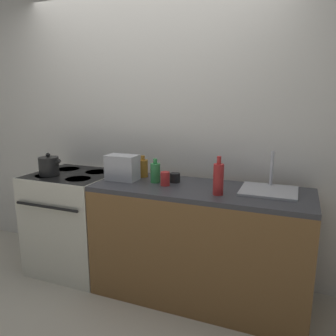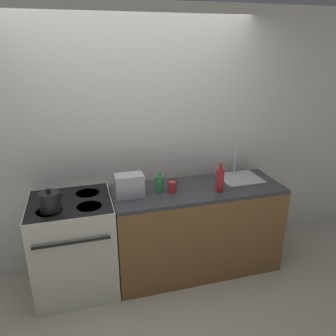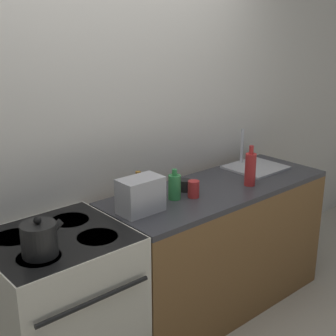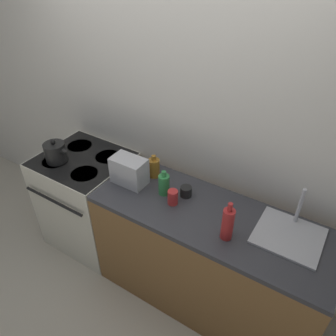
% 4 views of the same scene
% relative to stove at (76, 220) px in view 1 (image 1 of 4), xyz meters
% --- Properties ---
extents(ground_plane, '(12.00, 12.00, 0.00)m').
position_rel_stove_xyz_m(ground_plane, '(0.62, -0.34, -0.47)').
color(ground_plane, beige).
extents(wall_back, '(8.00, 0.05, 2.60)m').
position_rel_stove_xyz_m(wall_back, '(0.62, 0.39, 0.83)').
color(wall_back, silver).
rests_on(wall_back, ground_plane).
extents(stove, '(0.73, 0.71, 0.92)m').
position_rel_stove_xyz_m(stove, '(0.00, 0.00, 0.00)').
color(stove, silver).
rests_on(stove, ground_plane).
extents(counter_block, '(1.67, 0.62, 0.92)m').
position_rel_stove_xyz_m(counter_block, '(1.21, -0.03, -0.01)').
color(counter_block, brown).
rests_on(counter_block, ground_plane).
extents(kettle, '(0.22, 0.17, 0.20)m').
position_rel_stove_xyz_m(kettle, '(-0.15, -0.13, 0.53)').
color(kettle, black).
rests_on(kettle, stove).
extents(toaster, '(0.26, 0.16, 0.21)m').
position_rel_stove_xyz_m(toaster, '(0.54, -0.03, 0.55)').
color(toaster, '#BCBCC1').
rests_on(toaster, counter_block).
extents(sink_tray, '(0.40, 0.37, 0.28)m').
position_rel_stove_xyz_m(sink_tray, '(1.71, 0.07, 0.46)').
color(sink_tray, '#B7B7BC').
rests_on(sink_tray, counter_block).
extents(bottle_green, '(0.08, 0.08, 0.19)m').
position_rel_stove_xyz_m(bottle_green, '(0.83, -0.01, 0.53)').
color(bottle_green, '#338C47').
rests_on(bottle_green, counter_block).
extents(bottle_amber, '(0.09, 0.09, 0.19)m').
position_rel_stove_xyz_m(bottle_amber, '(0.65, 0.13, 0.53)').
color(bottle_amber, '#9E6B23').
rests_on(bottle_amber, counter_block).
extents(bottle_red, '(0.07, 0.07, 0.28)m').
position_rel_stove_xyz_m(bottle_red, '(1.38, -0.16, 0.56)').
color(bottle_red, '#B72828').
rests_on(bottle_red, counter_block).
extents(cup_black, '(0.08, 0.08, 0.08)m').
position_rel_stove_xyz_m(cup_black, '(0.97, 0.05, 0.49)').
color(cup_black, black).
rests_on(cup_black, counter_block).
extents(cup_red, '(0.07, 0.07, 0.11)m').
position_rel_stove_xyz_m(cup_red, '(0.93, -0.06, 0.50)').
color(cup_red, red).
rests_on(cup_red, counter_block).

